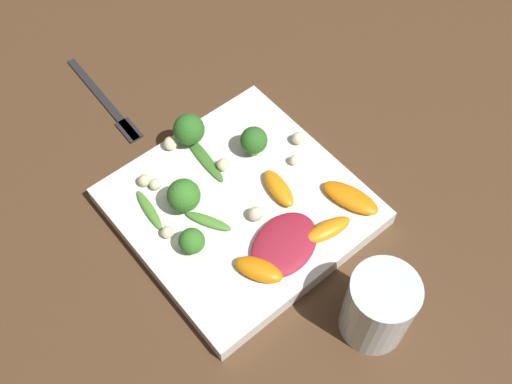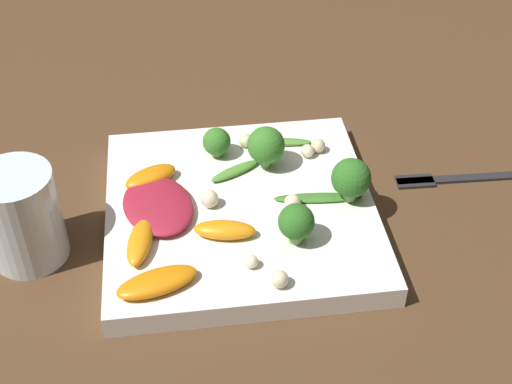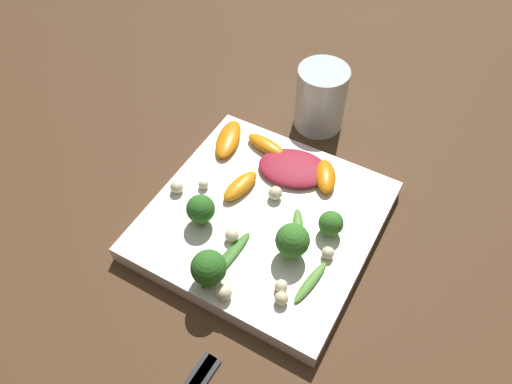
{
  "view_description": "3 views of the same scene",
  "coord_description": "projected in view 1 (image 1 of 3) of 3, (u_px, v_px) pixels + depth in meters",
  "views": [
    {
      "loc": [
        -0.31,
        0.24,
        0.65
      ],
      "look_at": [
        -0.01,
        -0.01,
        0.05
      ],
      "focal_mm": 42.0,
      "sensor_mm": 36.0,
      "label": 1
    },
    {
      "loc": [
        -0.06,
        -0.55,
        0.51
      ],
      "look_at": [
        0.01,
        -0.01,
        0.05
      ],
      "focal_mm": 50.0,
      "sensor_mm": 36.0,
      "label": 2
    },
    {
      "loc": [
        0.33,
        0.18,
        0.53
      ],
      "look_at": [
        -0.01,
        -0.02,
        0.05
      ],
      "focal_mm": 35.0,
      "sensor_mm": 36.0,
      "label": 3
    }
  ],
  "objects": [
    {
      "name": "ground_plane",
      "position": [
        240.0,
        211.0,
        0.76
      ],
      "size": [
        2.4,
        2.4,
        0.0
      ],
      "primitive_type": "plane",
      "color": "#4C331E"
    },
    {
      "name": "arugula_sprig_0",
      "position": [
        206.0,
        219.0,
        0.72
      ],
      "size": [
        0.06,
        0.04,
        0.01
      ],
      "color": "#518E33",
      "rests_on": "plate"
    },
    {
      "name": "orange_segment_1",
      "position": [
        279.0,
        188.0,
        0.74
      ],
      "size": [
        0.06,
        0.03,
        0.02
      ],
      "color": "orange",
      "rests_on": "plate"
    },
    {
      "name": "orange_segment_0",
      "position": [
        259.0,
        270.0,
        0.68
      ],
      "size": [
        0.06,
        0.05,
        0.02
      ],
      "color": "orange",
      "rests_on": "plate"
    },
    {
      "name": "macadamia_nut_2",
      "position": [
        144.0,
        180.0,
        0.75
      ],
      "size": [
        0.02,
        0.02,
        0.02
      ],
      "color": "beige",
      "rests_on": "plate"
    },
    {
      "name": "macadamia_nut_4",
      "position": [
        298.0,
        138.0,
        0.78
      ],
      "size": [
        0.02,
        0.02,
        0.02
      ],
      "color": "beige",
      "rests_on": "plate"
    },
    {
      "name": "arugula_sprig_2",
      "position": [
        204.0,
        157.0,
        0.77
      ],
      "size": [
        0.09,
        0.02,
        0.01
      ],
      "color": "#3D7528",
      "rests_on": "plate"
    },
    {
      "name": "broccoli_floret_1",
      "position": [
        254.0,
        141.0,
        0.76
      ],
      "size": [
        0.04,
        0.04,
        0.04
      ],
      "color": "#84AD5B",
      "rests_on": "plate"
    },
    {
      "name": "radicchio_leaf_0",
      "position": [
        283.0,
        245.0,
        0.7
      ],
      "size": [
        0.09,
        0.11,
        0.01
      ],
      "color": "maroon",
      "rests_on": "plate"
    },
    {
      "name": "broccoli_floret_3",
      "position": [
        189.0,
        130.0,
        0.77
      ],
      "size": [
        0.04,
        0.04,
        0.05
      ],
      "color": "#84AD5B",
      "rests_on": "plate"
    },
    {
      "name": "orange_segment_2",
      "position": [
        350.0,
        198.0,
        0.74
      ],
      "size": [
        0.08,
        0.05,
        0.01
      ],
      "color": "orange",
      "rests_on": "plate"
    },
    {
      "name": "orange_segment_3",
      "position": [
        327.0,
        230.0,
        0.71
      ],
      "size": [
        0.03,
        0.07,
        0.02
      ],
      "color": "orange",
      "rests_on": "plate"
    },
    {
      "name": "plate",
      "position": [
        240.0,
        206.0,
        0.75
      ],
      "size": [
        0.27,
        0.27,
        0.02
      ],
      "color": "white",
      "rests_on": "ground_plane"
    },
    {
      "name": "macadamia_nut_6",
      "position": [
        167.0,
        232.0,
        0.71
      ],
      "size": [
        0.02,
        0.02,
        0.02
      ],
      "color": "beige",
      "rests_on": "plate"
    },
    {
      "name": "macadamia_nut_7",
      "position": [
        295.0,
        161.0,
        0.77
      ],
      "size": [
        0.01,
        0.01,
        0.01
      ],
      "color": "beige",
      "rests_on": "plate"
    },
    {
      "name": "broccoli_floret_0",
      "position": [
        184.0,
        196.0,
        0.71
      ],
      "size": [
        0.04,
        0.04,
        0.05
      ],
      "color": "#7A9E51",
      "rests_on": "plate"
    },
    {
      "name": "macadamia_nut_1",
      "position": [
        155.0,
        184.0,
        0.75
      ],
      "size": [
        0.02,
        0.02,
        0.02
      ],
      "color": "beige",
      "rests_on": "plate"
    },
    {
      "name": "macadamia_nut_3",
      "position": [
        257.0,
        213.0,
        0.72
      ],
      "size": [
        0.02,
        0.02,
        0.02
      ],
      "color": "beige",
      "rests_on": "plate"
    },
    {
      "name": "macadamia_nut_5",
      "position": [
        223.0,
        165.0,
        0.76
      ],
      "size": [
        0.02,
        0.02,
        0.02
      ],
      "color": "beige",
      "rests_on": "plate"
    },
    {
      "name": "drinking_glass",
      "position": [
        378.0,
        307.0,
        0.64
      ],
      "size": [
        0.07,
        0.07,
        0.1
      ],
      "color": "silver",
      "rests_on": "ground_plane"
    },
    {
      "name": "arugula_sprig_1",
      "position": [
        149.0,
        210.0,
        0.73
      ],
      "size": [
        0.07,
        0.02,
        0.01
      ],
      "color": "#518E33",
      "rests_on": "plate"
    },
    {
      "name": "fork",
      "position": [
        110.0,
        107.0,
        0.85
      ],
      "size": [
        0.19,
        0.02,
        0.01
      ],
      "color": "#262628",
      "rests_on": "ground_plane"
    },
    {
      "name": "macadamia_nut_0",
      "position": [
        171.0,
        143.0,
        0.78
      ],
      "size": [
        0.02,
        0.02,
        0.02
      ],
      "color": "beige",
      "rests_on": "plate"
    },
    {
      "name": "broccoli_floret_2",
      "position": [
        192.0,
        241.0,
        0.69
      ],
      "size": [
        0.03,
        0.03,
        0.03
      ],
      "color": "#7A9E51",
      "rests_on": "plate"
    }
  ]
}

